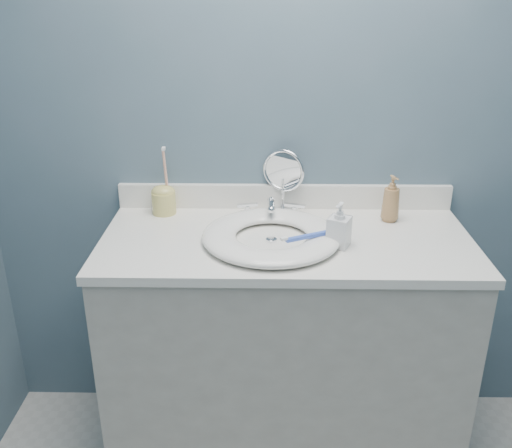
{
  "coord_description": "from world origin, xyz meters",
  "views": [
    {
      "loc": [
        -0.07,
        -0.73,
        1.66
      ],
      "look_at": [
        -0.1,
        0.94,
        0.94
      ],
      "focal_mm": 40.0,
      "sensor_mm": 36.0,
      "label": 1
    }
  ],
  "objects_px": {
    "makeup_mirror": "(283,177)",
    "soap_bottle_clear": "(339,225)",
    "toothbrush_holder": "(164,198)",
    "soap_bottle_amber": "(391,199)"
  },
  "relations": [
    {
      "from": "soap_bottle_amber",
      "to": "soap_bottle_clear",
      "type": "bearing_deg",
      "value": -152.08
    },
    {
      "from": "makeup_mirror",
      "to": "toothbrush_holder",
      "type": "distance_m",
      "value": 0.44
    },
    {
      "from": "makeup_mirror",
      "to": "soap_bottle_amber",
      "type": "height_order",
      "value": "makeup_mirror"
    },
    {
      "from": "makeup_mirror",
      "to": "soap_bottle_clear",
      "type": "bearing_deg",
      "value": -40.28
    },
    {
      "from": "soap_bottle_clear",
      "to": "soap_bottle_amber",
      "type": "bearing_deg",
      "value": 71.35
    },
    {
      "from": "makeup_mirror",
      "to": "toothbrush_holder",
      "type": "xyz_separation_m",
      "value": [
        -0.43,
        -0.04,
        -0.07
      ]
    },
    {
      "from": "soap_bottle_amber",
      "to": "soap_bottle_clear",
      "type": "relative_size",
      "value": 1.13
    },
    {
      "from": "makeup_mirror",
      "to": "toothbrush_holder",
      "type": "bearing_deg",
      "value": -154.74
    },
    {
      "from": "soap_bottle_amber",
      "to": "toothbrush_holder",
      "type": "bearing_deg",
      "value": 158.09
    },
    {
      "from": "makeup_mirror",
      "to": "toothbrush_holder",
      "type": "relative_size",
      "value": 0.93
    }
  ]
}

